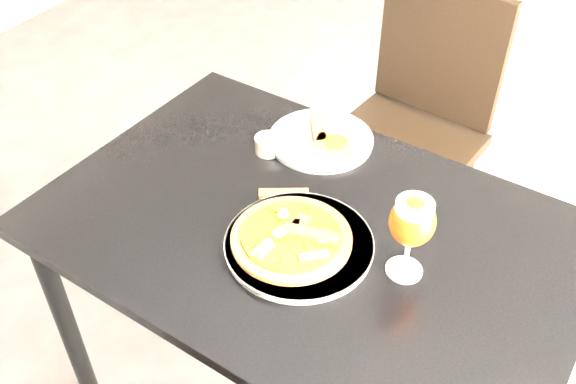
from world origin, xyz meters
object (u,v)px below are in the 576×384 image
Objects in this scene: dining_table at (308,252)px; pizza at (292,237)px; beer_glass at (412,222)px; chair_far at (412,124)px.

pizza is (0.00, -0.08, 0.12)m from dining_table.
beer_glass reaches higher than pizza.
chair_far is at bearing 92.91° from pizza.
dining_table is 1.29× the size of chair_far.
chair_far reaches higher than dining_table.
dining_table is 6.38× the size of beer_glass.
beer_glass is (0.28, -0.81, 0.36)m from chair_far.
chair_far is (-0.04, 0.79, -0.13)m from dining_table.
pizza is 1.34× the size of beer_glass.
chair_far is at bearing 96.41° from dining_table.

